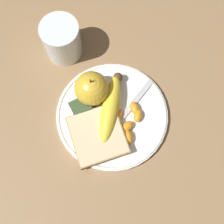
% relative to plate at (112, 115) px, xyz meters
% --- Properties ---
extents(ground_plane, '(3.00, 3.00, 0.00)m').
position_rel_plate_xyz_m(ground_plane, '(0.00, 0.00, -0.01)').
color(ground_plane, olive).
extents(plate, '(0.24, 0.24, 0.01)m').
position_rel_plate_xyz_m(plate, '(0.00, 0.00, 0.00)').
color(plate, white).
rests_on(plate, ground_plane).
extents(juice_glass, '(0.08, 0.08, 0.09)m').
position_rel_plate_xyz_m(juice_glass, '(-0.19, -0.02, 0.03)').
color(juice_glass, silver).
rests_on(juice_glass, ground_plane).
extents(apple, '(0.07, 0.07, 0.08)m').
position_rel_plate_xyz_m(apple, '(-0.06, -0.02, 0.04)').
color(apple, gold).
rests_on(apple, plate).
extents(banana, '(0.14, 0.12, 0.04)m').
position_rel_plate_xyz_m(banana, '(-0.01, 0.01, 0.02)').
color(banana, yellow).
rests_on(banana, plate).
extents(bread_slice, '(0.13, 0.12, 0.02)m').
position_rel_plate_xyz_m(bread_slice, '(0.03, -0.05, 0.02)').
color(bread_slice, '#AB8751').
rests_on(bread_slice, plate).
extents(fork, '(0.10, 0.19, 0.00)m').
position_rel_plate_xyz_m(fork, '(0.02, 0.01, 0.01)').
color(fork, '#B2B2B7').
rests_on(fork, plate).
extents(jam_packet, '(0.05, 0.04, 0.02)m').
position_rel_plate_xyz_m(jam_packet, '(-0.03, -0.05, 0.01)').
color(jam_packet, silver).
rests_on(jam_packet, plate).
extents(orange_segment_0, '(0.03, 0.04, 0.02)m').
position_rel_plate_xyz_m(orange_segment_0, '(0.01, 0.01, 0.01)').
color(orange_segment_0, orange).
rests_on(orange_segment_0, plate).
extents(orange_segment_1, '(0.04, 0.03, 0.02)m').
position_rel_plate_xyz_m(orange_segment_1, '(0.06, 0.01, 0.01)').
color(orange_segment_1, orange).
rests_on(orange_segment_1, plate).
extents(orange_segment_2, '(0.03, 0.03, 0.02)m').
position_rel_plate_xyz_m(orange_segment_2, '(0.04, 0.01, 0.01)').
color(orange_segment_2, orange).
rests_on(orange_segment_2, plate).
extents(orange_segment_3, '(0.03, 0.03, 0.02)m').
position_rel_plate_xyz_m(orange_segment_3, '(0.04, 0.00, 0.01)').
color(orange_segment_3, orange).
rests_on(orange_segment_3, plate).
extents(orange_segment_4, '(0.03, 0.03, 0.02)m').
position_rel_plate_xyz_m(orange_segment_4, '(0.03, 0.05, 0.01)').
color(orange_segment_4, orange).
rests_on(orange_segment_4, plate).
extents(orange_segment_5, '(0.03, 0.02, 0.02)m').
position_rel_plate_xyz_m(orange_segment_5, '(0.01, 0.05, 0.01)').
color(orange_segment_5, orange).
rests_on(orange_segment_5, plate).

